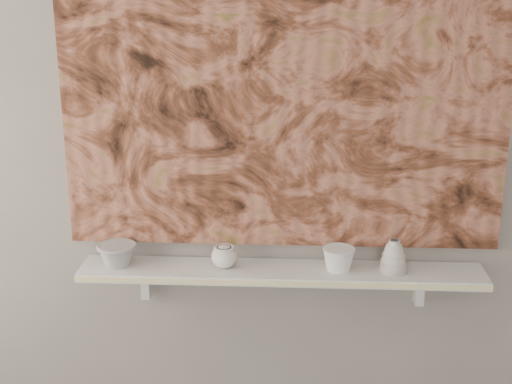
# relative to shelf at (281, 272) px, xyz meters

# --- Properties ---
(wall_back) EXTENTS (3.60, 0.00, 3.60)m
(wall_back) POSITION_rel_shelf_xyz_m (0.00, 0.09, 0.44)
(wall_back) COLOR gray
(wall_back) RESTS_ON floor
(shelf) EXTENTS (1.40, 0.18, 0.03)m
(shelf) POSITION_rel_shelf_xyz_m (0.00, 0.00, 0.00)
(shelf) COLOR silver
(shelf) RESTS_ON wall_back
(shelf_stripe) EXTENTS (1.40, 0.01, 0.02)m
(shelf_stripe) POSITION_rel_shelf_xyz_m (0.00, -0.09, 0.00)
(shelf_stripe) COLOR beige
(shelf_stripe) RESTS_ON shelf
(bracket_left) EXTENTS (0.03, 0.06, 0.12)m
(bracket_left) POSITION_rel_shelf_xyz_m (-0.49, 0.06, -0.07)
(bracket_left) COLOR silver
(bracket_left) RESTS_ON wall_back
(bracket_right) EXTENTS (0.03, 0.06, 0.12)m
(bracket_right) POSITION_rel_shelf_xyz_m (0.49, 0.06, -0.07)
(bracket_right) COLOR silver
(bracket_right) RESTS_ON wall_back
(painting) EXTENTS (1.50, 0.02, 1.10)m
(painting) POSITION_rel_shelf_xyz_m (0.00, 0.08, 0.62)
(painting) COLOR brown
(painting) RESTS_ON wall_back
(house_motif) EXTENTS (0.09, 0.00, 0.08)m
(house_motif) POSITION_rel_shelf_xyz_m (0.45, 0.07, 0.32)
(house_motif) COLOR black
(house_motif) RESTS_ON painting
(bowl_grey) EXTENTS (0.16, 0.16, 0.08)m
(bowl_grey) POSITION_rel_shelf_xyz_m (-0.57, 0.00, 0.06)
(bowl_grey) COLOR #9B9A98
(bowl_grey) RESTS_ON shelf
(cup_cream) EXTENTS (0.11, 0.11, 0.08)m
(cup_cream) POSITION_rel_shelf_xyz_m (-0.20, 0.00, 0.06)
(cup_cream) COLOR silver
(cup_cream) RESTS_ON shelf
(bell_vessel) EXTENTS (0.12, 0.12, 0.11)m
(bell_vessel) POSITION_rel_shelf_xyz_m (0.38, 0.00, 0.07)
(bell_vessel) COLOR beige
(bell_vessel) RESTS_ON shelf
(bowl_white) EXTENTS (0.14, 0.14, 0.08)m
(bowl_white) POSITION_rel_shelf_xyz_m (0.20, 0.00, 0.06)
(bowl_white) COLOR white
(bowl_white) RESTS_ON shelf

